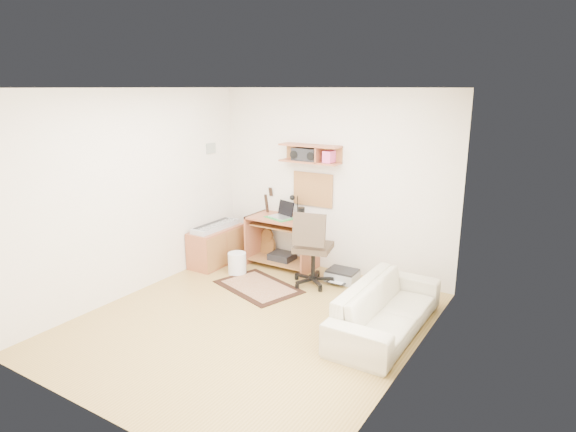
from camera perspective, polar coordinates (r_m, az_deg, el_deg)
The scene contains 22 objects.
floor at distance 5.76m, azimuth -4.35°, elevation -12.24°, with size 3.60×4.00×0.01m, color tan.
ceiling at distance 5.13m, azimuth -4.93°, elevation 14.72°, with size 3.60×4.00×0.01m, color white.
back_wall at distance 6.97m, azimuth 5.21°, elevation 3.93°, with size 3.60×0.01×2.60m, color white.
left_wall at distance 6.50m, azimuth -17.55°, elevation 2.51°, with size 0.01×4.00×2.60m, color white.
right_wall at distance 4.50m, azimuth 14.26°, elevation -2.58°, with size 0.01×4.00×2.60m, color white.
wall_shelf at distance 6.93m, azimuth 2.57°, elevation 7.27°, with size 0.90×0.25×0.26m, color #AA5D3C.
cork_board at distance 7.11m, azimuth 2.93°, elevation 3.12°, with size 0.64×0.03×0.49m, color #A57252.
wall_photo at distance 7.47m, azimuth -8.97°, elevation 7.81°, with size 0.02×0.20×0.15m, color #4C8CBF.
desk at distance 7.28m, azimuth -0.69°, elevation -3.05°, with size 1.00×0.55×0.75m, color #AA5D3C, non-canonical shape.
laptop at distance 7.14m, azimuth -0.89°, elevation 0.72°, with size 0.31×0.31×0.24m, color silver, non-canonical shape.
speaker at distance 6.93m, azimuth 1.57°, elevation 0.16°, with size 0.10×0.10×0.21m, color black.
desk_lamp at distance 7.16m, azimuth 1.11°, elevation 1.15°, with size 0.11×0.11×0.34m, color black, non-canonical shape.
pencil_cup at distance 7.11m, azimuth 1.51°, elevation 0.09°, with size 0.07×0.07×0.10m, color #3842A9.
boombox at distance 6.96m, azimuth 2.01°, elevation 7.14°, with size 0.37×0.17×0.19m, color black.
rug at distance 6.66m, azimuth -3.49°, elevation -8.21°, with size 1.11×0.74×0.01m, color tan.
task_chair at distance 6.57m, azimuth 2.97°, elevation -3.65°, with size 0.54×0.54×1.06m, color #3D3124, non-canonical shape.
cabinet at distance 7.50m, azimuth -8.37°, elevation -3.49°, with size 0.40×0.90×0.55m, color #AA5D3C.
music_keyboard at distance 7.40m, azimuth -8.46°, elevation -1.20°, with size 0.26×0.83×0.07m, color #B2B5BA.
guitar at distance 7.53m, azimuth -2.50°, elevation -0.96°, with size 0.30×0.19×1.13m, color #94612D, non-canonical shape.
waste_basket at distance 7.09m, azimuth -5.95°, elevation -5.50°, with size 0.26×0.26×0.31m, color white.
printer at distance 6.86m, azimuth 6.36°, elevation -6.87°, with size 0.42×0.32×0.16m, color #A5A8AA.
sofa at distance 5.51m, azimuth 11.42°, elevation -9.65°, with size 1.81×0.53×0.71m, color beige.
Camera 1 is at (3.06, -4.12, 2.61)m, focal length 30.50 mm.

